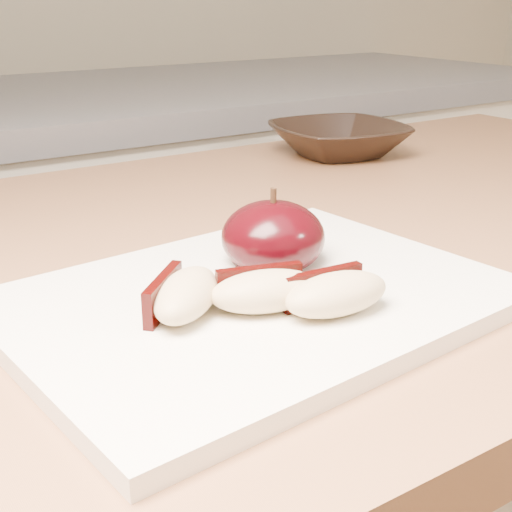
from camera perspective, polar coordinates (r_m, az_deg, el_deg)
cutting_board at (r=0.47m, az=0.00°, el=-3.57°), size 0.34×0.26×0.01m
apple_half at (r=0.51m, az=1.37°, el=1.51°), size 0.10×0.10×0.06m
apple_wedge_a at (r=0.44m, az=-5.80°, el=-3.08°), size 0.07×0.07×0.03m
apple_wedge_b at (r=0.44m, az=0.76°, el=-2.76°), size 0.08×0.05×0.03m
apple_wedge_c at (r=0.44m, az=6.34°, el=-2.98°), size 0.07×0.04×0.03m
bowl at (r=0.93m, az=6.61°, el=9.24°), size 0.19×0.19×0.04m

